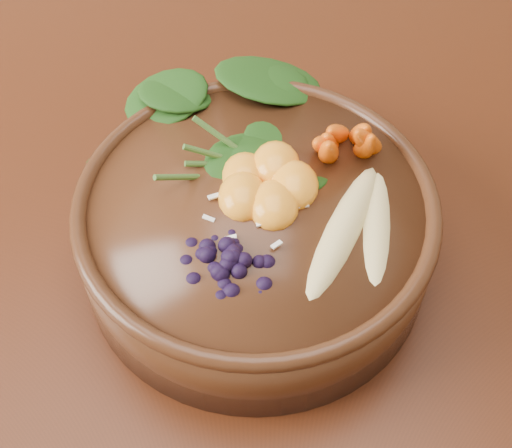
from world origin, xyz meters
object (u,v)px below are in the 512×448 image
object	(u,v)px
kale_heap	(230,118)
blueberry_pile	(230,246)
banana_halves	(362,216)
mandarin_cluster	(266,173)
stoneware_bowl	(256,232)
carrot_cluster	(352,116)
dining_table	(82,183)

from	to	relation	value
kale_heap	blueberry_pile	size ratio (longest dim) A/B	1.42
banana_halves	mandarin_cluster	world-z (taller)	mandarin_cluster
stoneware_bowl	carrot_cluster	world-z (taller)	carrot_cluster
banana_halves	dining_table	bearing A→B (deg)	164.42
dining_table	carrot_cluster	world-z (taller)	carrot_cluster
stoneware_bowl	mandarin_cluster	world-z (taller)	mandarin_cluster
stoneware_bowl	kale_heap	world-z (taller)	kale_heap
stoneware_bowl	mandarin_cluster	xyz separation A→B (m)	(0.01, 0.01, 0.05)
dining_table	stoneware_bowl	world-z (taller)	stoneware_bowl
carrot_cluster	banana_halves	xyz separation A→B (m)	(0.00, -0.07, -0.02)
banana_halves	mandarin_cluster	distance (m)	0.08
dining_table	blueberry_pile	bearing A→B (deg)	-52.29
kale_heap	blueberry_pile	xyz separation A→B (m)	(0.00, -0.12, -0.00)
banana_halves	kale_heap	bearing A→B (deg)	156.45
kale_heap	blueberry_pile	bearing A→B (deg)	-88.56
kale_heap	banana_halves	world-z (taller)	kale_heap
dining_table	stoneware_bowl	distance (m)	0.28
stoneware_bowl	mandarin_cluster	distance (m)	0.05
banana_halves	mandarin_cluster	bearing A→B (deg)	170.25
stoneware_bowl	blueberry_pile	xyz separation A→B (m)	(-0.02, -0.05, 0.05)
kale_heap	blueberry_pile	distance (m)	0.12
banana_halves	blueberry_pile	world-z (taller)	blueberry_pile
dining_table	carrot_cluster	size ratio (longest dim) A/B	21.85
kale_heap	mandarin_cluster	xyz separation A→B (m)	(0.03, -0.05, -0.01)
dining_table	banana_halves	xyz separation A→B (m)	(0.26, -0.18, 0.18)
carrot_cluster	mandarin_cluster	xyz separation A→B (m)	(-0.06, -0.04, -0.02)
carrot_cluster	banana_halves	world-z (taller)	carrot_cluster
stoneware_bowl	kale_heap	xyz separation A→B (m)	(-0.02, 0.07, 0.06)
dining_table	stoneware_bowl	xyz separation A→B (m)	(0.18, -0.16, 0.13)
mandarin_cluster	blueberry_pile	size ratio (longest dim) A/B	0.69
dining_table	mandarin_cluster	size ratio (longest dim) A/B	19.00
carrot_cluster	banana_halves	bearing A→B (deg)	-66.94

